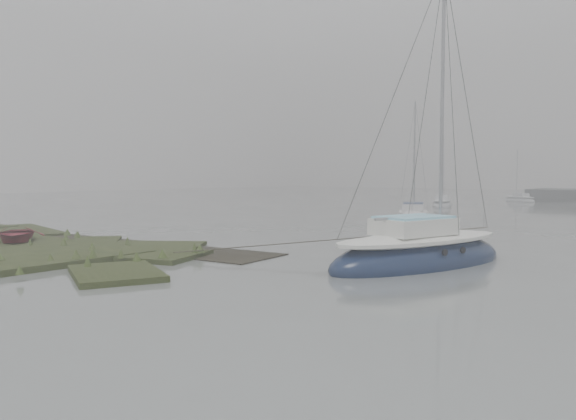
# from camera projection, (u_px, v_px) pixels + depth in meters

# --- Properties ---
(ground) EXTENTS (160.00, 160.00, 0.00)m
(ground) POSITION_uv_depth(u_px,v_px,m) (468.00, 217.00, 41.41)
(ground) COLOR slate
(ground) RESTS_ON ground
(sailboat_main) EXTENTS (4.75, 8.30, 11.13)m
(sailboat_main) POSITION_uv_depth(u_px,v_px,m) (420.00, 256.00, 19.34)
(sailboat_main) COLOR #111C38
(sailboat_main) RESTS_ON ground
(sailboat_white) EXTENTS (4.30, 6.35, 8.56)m
(sailboat_white) POSITION_uv_depth(u_px,v_px,m) (413.00, 219.00, 36.36)
(sailboat_white) COLOR white
(sailboat_white) RESTS_ON ground
(sailboat_far_a) EXTENTS (3.33, 5.55, 7.44)m
(sailboat_far_a) POSITION_uv_depth(u_px,v_px,m) (442.00, 204.00, 54.60)
(sailboat_far_a) COLOR #B3B7BE
(sailboat_far_a) RESTS_ON ground
(sailboat_far_c) EXTENTS (4.66, 3.84, 6.50)m
(sailboat_far_c) POSITION_uv_depth(u_px,v_px,m) (520.00, 200.00, 64.60)
(sailboat_far_c) COLOR #A4AAAE
(sailboat_far_c) RESTS_ON ground
(dinghy) EXTENTS (3.74, 3.47, 0.63)m
(dinghy) POSITION_uv_depth(u_px,v_px,m) (16.00, 234.00, 24.46)
(dinghy) COLOR maroon
(dinghy) RESTS_ON marsh_bank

